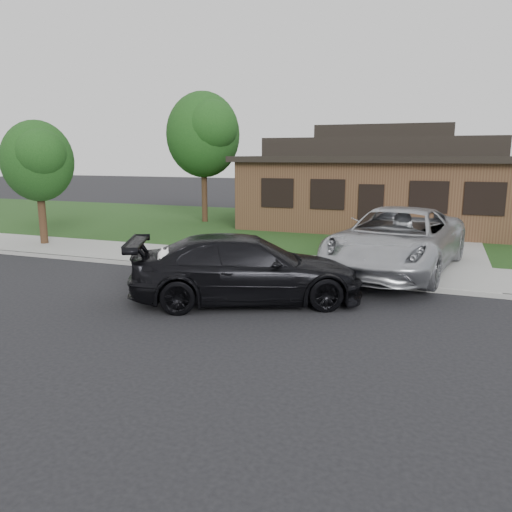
% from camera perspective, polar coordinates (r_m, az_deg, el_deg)
% --- Properties ---
extents(ground, '(120.00, 120.00, 0.00)m').
position_cam_1_polar(ground, '(12.23, -13.86, -5.25)').
color(ground, black).
rests_on(ground, ground).
extents(sidewalk, '(60.00, 3.00, 0.12)m').
position_cam_1_polar(sidewalk, '(16.44, -4.08, -0.43)').
color(sidewalk, gray).
rests_on(sidewalk, ground).
extents(curb, '(60.00, 0.12, 0.12)m').
position_cam_1_polar(curb, '(15.13, -6.43, -1.53)').
color(curb, gray).
rests_on(curb, ground).
extents(lawn, '(60.00, 13.00, 0.13)m').
position_cam_1_polar(lawn, '(23.84, 3.92, 3.32)').
color(lawn, '#193814').
rests_on(lawn, ground).
extents(driveway, '(4.50, 13.00, 0.14)m').
position_cam_1_polar(driveway, '(19.93, 18.13, 1.16)').
color(driveway, gray).
rests_on(driveway, ground).
extents(sedan, '(5.91, 4.31, 1.59)m').
position_cam_1_polar(sedan, '(11.84, -1.10, -1.46)').
color(sedan, black).
rests_on(sedan, ground).
extents(minivan, '(3.99, 6.89, 1.80)m').
position_cam_1_polar(minivan, '(14.97, 15.82, 1.80)').
color(minivan, '#AEB0B5').
rests_on(minivan, driveway).
extents(recycling_bin, '(0.61, 0.62, 0.92)m').
position_cam_1_polar(recycling_bin, '(14.14, 11.80, -0.45)').
color(recycling_bin, '#0D1A95').
rests_on(recycling_bin, sidewalk).
extents(house, '(12.60, 8.60, 4.65)m').
position_cam_1_polar(house, '(24.80, 14.32, 8.12)').
color(house, '#422B1C').
rests_on(house, ground).
extents(tree_0, '(3.78, 3.60, 6.34)m').
position_cam_1_polar(tree_0, '(25.08, -5.83, 13.80)').
color(tree_0, '#332114').
rests_on(tree_0, ground).
extents(tree_2, '(2.73, 2.60, 4.59)m').
position_cam_1_polar(tree_2, '(20.39, -23.63, 10.05)').
color(tree_2, '#332114').
rests_on(tree_2, ground).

